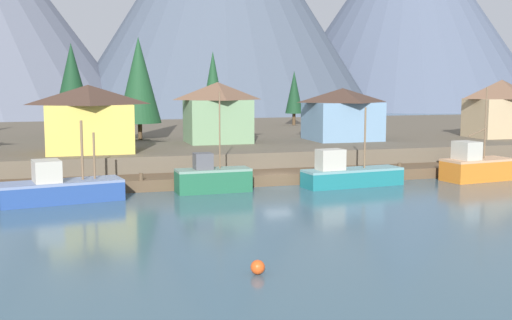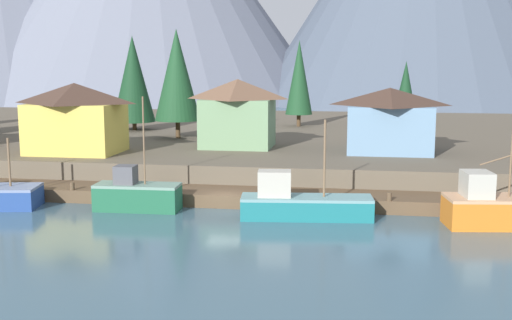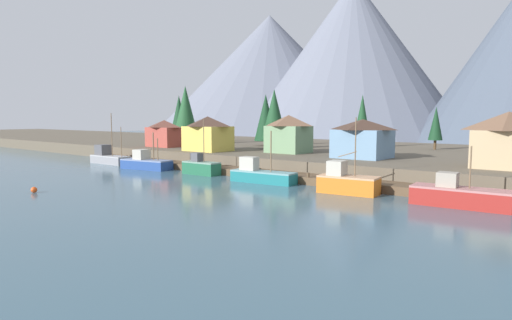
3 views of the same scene
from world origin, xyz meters
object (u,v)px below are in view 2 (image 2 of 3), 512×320
at_px(fishing_boat_green, 137,195).
at_px(house_green, 238,113).
at_px(house_yellow, 75,117).
at_px(fishing_boat_teal, 302,204).
at_px(conifer_mid_left, 133,79).
at_px(conifer_mid_right, 177,75).
at_px(conifer_back_right, 299,77).
at_px(house_blue, 389,119).
at_px(conifer_near_right, 406,86).
at_px(fishing_boat_orange, 494,208).

xyz_separation_m(fishing_boat_green, house_green, (4.40, 16.83, 4.72)).
relative_size(fishing_boat_green, house_yellow, 1.01).
distance_m(fishing_boat_teal, house_green, 19.65).
relative_size(house_green, conifer_mid_left, 0.63).
height_order(fishing_boat_green, conifer_mid_left, conifer_mid_left).
xyz_separation_m(house_yellow, conifer_mid_right, (6.10, 12.21, 3.56)).
bearing_deg(house_yellow, fishing_boat_green, -48.58).
bearing_deg(fishing_boat_teal, conifer_mid_right, 117.39).
bearing_deg(conifer_back_right, conifer_mid_left, -158.26).
relative_size(house_blue, conifer_near_right, 0.96).
distance_m(fishing_boat_orange, house_green, 27.46).
bearing_deg(house_yellow, house_green, 23.71).
xyz_separation_m(fishing_boat_teal, house_green, (-7.80, 17.37, 4.82)).
distance_m(conifer_near_right, conifer_back_right, 14.01).
relative_size(fishing_boat_orange, conifer_back_right, 0.80).
height_order(fishing_boat_green, fishing_boat_orange, fishing_boat_orange).
relative_size(fishing_boat_green, conifer_near_right, 1.01).
distance_m(house_blue, conifer_near_right, 25.28).
distance_m(house_yellow, conifer_back_right, 32.10).
height_order(fishing_boat_teal, house_blue, house_blue).
bearing_deg(conifer_back_right, house_yellow, -124.17).
height_order(conifer_near_right, conifer_mid_right, conifer_mid_right).
bearing_deg(fishing_boat_green, conifer_mid_right, 96.63).
xyz_separation_m(fishing_boat_orange, house_green, (-20.58, 17.59, 4.58)).
height_order(conifer_near_right, conifer_mid_left, conifer_mid_left).
distance_m(fishing_boat_green, house_blue, 25.03).
distance_m(house_green, conifer_near_right, 29.86).
distance_m(fishing_boat_green, fishing_boat_orange, 24.99).
bearing_deg(fishing_boat_teal, fishing_boat_orange, -7.12).
relative_size(fishing_boat_green, conifer_mid_right, 0.71).
bearing_deg(fishing_boat_teal, conifer_mid_left, 121.09).
distance_m(fishing_boat_teal, conifer_mid_left, 38.55).
distance_m(house_blue, conifer_back_right, 23.82).
bearing_deg(conifer_mid_right, fishing_boat_green, -81.65).
xyz_separation_m(house_yellow, house_green, (13.87, 6.09, 0.12)).
distance_m(house_blue, conifer_mid_left, 32.60).
bearing_deg(house_green, conifer_near_right, 54.02).
xyz_separation_m(fishing_boat_orange, conifer_mid_right, (-28.35, 23.71, 8.02)).
distance_m(fishing_boat_orange, house_blue, 18.31).
distance_m(conifer_mid_right, conifer_back_right, 18.53).
xyz_separation_m(conifer_near_right, conifer_mid_right, (-25.29, -18.01, 1.82)).
distance_m(house_yellow, conifer_near_right, 43.61).
distance_m(house_yellow, house_blue, 28.74).
relative_size(house_yellow, conifer_mid_left, 0.74).
relative_size(fishing_boat_green, conifer_mid_left, 0.74).
bearing_deg(conifer_back_right, house_green, -101.33).
height_order(house_yellow, house_green, house_green).
xyz_separation_m(fishing_boat_green, house_yellow, (-9.47, 10.73, 4.60)).
height_order(fishing_boat_teal, house_green, house_green).
distance_m(house_yellow, conifer_mid_left, 19.07).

